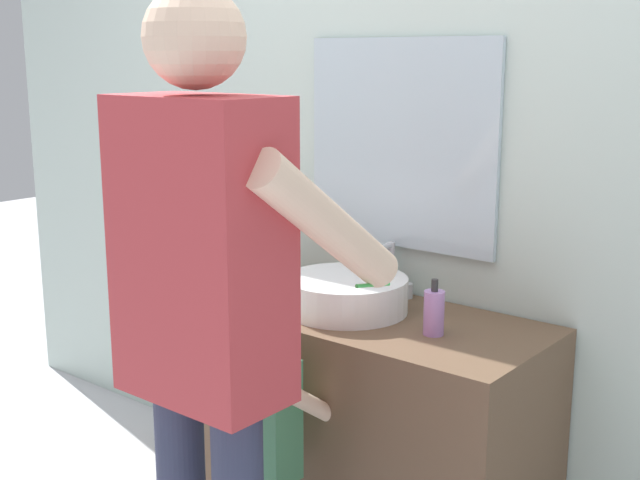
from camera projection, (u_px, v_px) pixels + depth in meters
back_wall at (409, 133)px, 2.76m from camera, size 4.40×0.10×2.70m
vanity_cabinet at (349, 428)px, 2.72m from camera, size 1.27×0.54×0.81m
sink_basin at (346, 294)px, 2.61m from camera, size 0.39×0.39×0.11m
faucet at (388, 272)px, 2.78m from camera, size 0.18×0.14×0.18m
toothbrush_cup at (275, 272)px, 2.89m from camera, size 0.07×0.07×0.21m
soap_bottle at (434, 312)px, 2.38m from camera, size 0.06×0.06×0.16m
child_toddler at (265, 434)px, 2.39m from camera, size 0.28×0.28×0.90m
adult_parent at (208, 295)px, 1.94m from camera, size 0.54×0.57×1.76m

